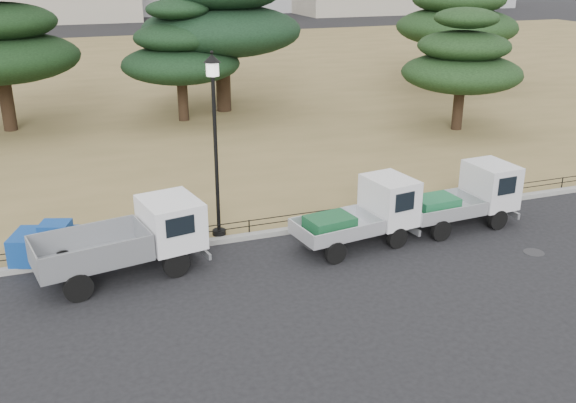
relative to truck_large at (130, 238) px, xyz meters
name	(u,v)px	position (x,y,z in m)	size (l,w,h in m)	color
ground	(313,269)	(4.70, -1.47, -1.07)	(220.00, 220.00, 0.00)	black
lawn	(148,81)	(4.70, 29.13, -0.99)	(120.00, 56.00, 0.15)	olive
curb	(281,232)	(4.70, 1.13, -0.99)	(120.00, 0.25, 0.16)	gray
truck_large	(130,238)	(0.00, 0.00, 0.00)	(4.64, 2.50, 1.92)	black
truck_kei_front	(364,214)	(6.76, -0.40, -0.10)	(3.86, 2.07, 1.94)	black
truck_kei_rear	(466,197)	(10.49, -0.17, -0.10)	(3.79, 1.83, 1.94)	black
street_lamp	(214,117)	(2.79, 1.43, 2.76)	(0.49, 0.49, 5.44)	black
pipe_fence	(280,219)	(4.70, 1.28, -0.63)	(38.00, 0.04, 0.40)	black
tarp_pile	(46,245)	(-2.17, 1.39, -0.47)	(2.00, 1.72, 1.13)	#134498
manhole	(534,252)	(11.20, -2.67, -1.06)	(0.60, 0.60, 0.01)	#2D2D30
pine_center_left	(180,52)	(4.70, 16.42, 2.59)	(5.97, 5.97, 6.07)	black
pine_center_right	(221,13)	(7.25, 17.91, 4.30)	(8.49, 8.49, 9.00)	black
pine_east_near	(463,61)	(16.98, 9.99, 2.43)	(5.74, 5.74, 5.79)	black
pine_east_far	(458,14)	(23.54, 20.37, 3.59)	(7.78, 7.78, 7.82)	black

